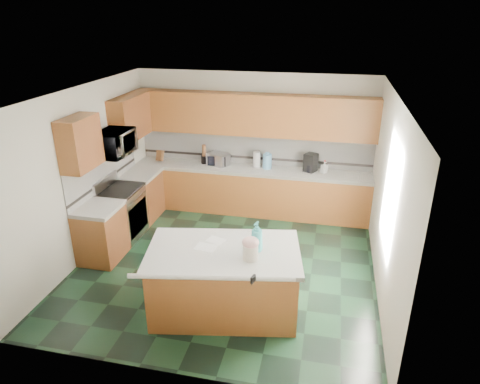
% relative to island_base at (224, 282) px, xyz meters
% --- Properties ---
extents(floor, '(4.60, 4.60, 0.00)m').
position_rel_island_base_xyz_m(floor, '(-0.25, 1.09, -0.43)').
color(floor, black).
rests_on(floor, ground).
extents(ceiling, '(4.60, 4.60, 0.00)m').
position_rel_island_base_xyz_m(ceiling, '(-0.25, 1.09, 2.27)').
color(ceiling, white).
rests_on(ceiling, ground).
extents(wall_back, '(4.60, 0.04, 2.70)m').
position_rel_island_base_xyz_m(wall_back, '(-0.25, 3.41, 0.92)').
color(wall_back, silver).
rests_on(wall_back, ground).
extents(wall_front, '(4.60, 0.04, 2.70)m').
position_rel_island_base_xyz_m(wall_front, '(-0.25, -1.23, 0.92)').
color(wall_front, silver).
rests_on(wall_front, ground).
extents(wall_left, '(0.04, 4.60, 2.70)m').
position_rel_island_base_xyz_m(wall_left, '(-2.57, 1.09, 0.92)').
color(wall_left, silver).
rests_on(wall_left, ground).
extents(wall_right, '(0.04, 4.60, 2.70)m').
position_rel_island_base_xyz_m(wall_right, '(2.07, 1.09, 0.92)').
color(wall_right, silver).
rests_on(wall_right, ground).
extents(back_base_cab, '(4.60, 0.60, 0.86)m').
position_rel_island_base_xyz_m(back_base_cab, '(-0.25, 3.09, 0.00)').
color(back_base_cab, '#472313').
rests_on(back_base_cab, ground).
extents(back_countertop, '(4.60, 0.64, 0.06)m').
position_rel_island_base_xyz_m(back_countertop, '(-0.25, 3.09, 0.46)').
color(back_countertop, white).
rests_on(back_countertop, back_base_cab).
extents(back_upper_cab, '(4.60, 0.33, 0.78)m').
position_rel_island_base_xyz_m(back_upper_cab, '(-0.25, 3.22, 1.51)').
color(back_upper_cab, '#472313').
rests_on(back_upper_cab, wall_back).
extents(back_backsplash, '(4.60, 0.02, 0.63)m').
position_rel_island_base_xyz_m(back_backsplash, '(-0.25, 3.37, 0.81)').
color(back_backsplash, silver).
rests_on(back_backsplash, back_countertop).
extents(back_accent_band, '(4.60, 0.01, 0.05)m').
position_rel_island_base_xyz_m(back_accent_band, '(-0.25, 3.37, 0.61)').
color(back_accent_band, black).
rests_on(back_accent_band, back_countertop).
extents(left_base_cab_rear, '(0.60, 0.82, 0.86)m').
position_rel_island_base_xyz_m(left_base_cab_rear, '(-2.25, 2.38, 0.00)').
color(left_base_cab_rear, '#472313').
rests_on(left_base_cab_rear, ground).
extents(left_counter_rear, '(0.64, 0.82, 0.06)m').
position_rel_island_base_xyz_m(left_counter_rear, '(-2.25, 2.38, 0.46)').
color(left_counter_rear, white).
rests_on(left_counter_rear, left_base_cab_rear).
extents(left_base_cab_front, '(0.60, 0.72, 0.86)m').
position_rel_island_base_xyz_m(left_base_cab_front, '(-2.25, 0.85, 0.00)').
color(left_base_cab_front, '#472313').
rests_on(left_base_cab_front, ground).
extents(left_counter_front, '(0.64, 0.72, 0.06)m').
position_rel_island_base_xyz_m(left_counter_front, '(-2.25, 0.85, 0.46)').
color(left_counter_front, white).
rests_on(left_counter_front, left_base_cab_front).
extents(left_backsplash, '(0.02, 2.30, 0.63)m').
position_rel_island_base_xyz_m(left_backsplash, '(-2.54, 1.64, 0.81)').
color(left_backsplash, silver).
rests_on(left_backsplash, wall_left).
extents(left_accent_band, '(0.01, 2.30, 0.05)m').
position_rel_island_base_xyz_m(left_accent_band, '(-2.53, 1.64, 0.61)').
color(left_accent_band, black).
rests_on(left_accent_band, wall_left).
extents(left_upper_cab_rear, '(0.33, 1.09, 0.78)m').
position_rel_island_base_xyz_m(left_upper_cab_rear, '(-2.38, 2.51, 1.51)').
color(left_upper_cab_rear, '#472313').
rests_on(left_upper_cab_rear, wall_left).
extents(left_upper_cab_front, '(0.33, 0.72, 0.78)m').
position_rel_island_base_xyz_m(left_upper_cab_front, '(-2.38, 0.85, 1.51)').
color(left_upper_cab_front, '#472313').
rests_on(left_upper_cab_front, wall_left).
extents(range_body, '(0.60, 0.76, 0.88)m').
position_rel_island_base_xyz_m(range_body, '(-2.25, 1.59, 0.01)').
color(range_body, '#B7B7BC').
rests_on(range_body, ground).
extents(range_oven_door, '(0.02, 0.68, 0.55)m').
position_rel_island_base_xyz_m(range_oven_door, '(-1.96, 1.59, -0.03)').
color(range_oven_door, black).
rests_on(range_oven_door, range_body).
extents(range_cooktop, '(0.62, 0.78, 0.04)m').
position_rel_island_base_xyz_m(range_cooktop, '(-2.25, 1.59, 0.47)').
color(range_cooktop, black).
rests_on(range_cooktop, range_body).
extents(range_handle, '(0.02, 0.66, 0.02)m').
position_rel_island_base_xyz_m(range_handle, '(-1.93, 1.59, 0.35)').
color(range_handle, '#B7B7BC').
rests_on(range_handle, range_body).
extents(range_backguard, '(0.06, 0.76, 0.18)m').
position_rel_island_base_xyz_m(range_backguard, '(-2.51, 1.59, 0.59)').
color(range_backguard, '#B7B7BC').
rests_on(range_backguard, range_body).
extents(microwave, '(0.50, 0.73, 0.41)m').
position_rel_island_base_xyz_m(microwave, '(-2.25, 1.59, 1.30)').
color(microwave, '#B7B7BC').
rests_on(microwave, wall_left).
extents(island_base, '(2.01, 1.37, 0.86)m').
position_rel_island_base_xyz_m(island_base, '(0.00, 0.00, 0.00)').
color(island_base, '#472313').
rests_on(island_base, ground).
extents(island_top, '(2.13, 1.49, 0.06)m').
position_rel_island_base_xyz_m(island_top, '(0.00, 0.00, 0.46)').
color(island_top, white).
rests_on(island_top, island_base).
extents(island_bullnose, '(1.93, 0.41, 0.06)m').
position_rel_island_base_xyz_m(island_bullnose, '(0.00, -0.58, 0.46)').
color(island_bullnose, white).
rests_on(island_bullnose, island_base).
extents(treat_jar, '(0.20, 0.20, 0.20)m').
position_rel_island_base_xyz_m(treat_jar, '(0.38, -0.13, 0.59)').
color(treat_jar, beige).
rests_on(treat_jar, island_top).
extents(treat_jar_lid, '(0.21, 0.21, 0.13)m').
position_rel_island_base_xyz_m(treat_jar_lid, '(0.38, -0.13, 0.72)').
color(treat_jar_lid, beige).
rests_on(treat_jar_lid, treat_jar).
extents(treat_jar_knob, '(0.07, 0.02, 0.02)m').
position_rel_island_base_xyz_m(treat_jar_knob, '(0.38, -0.13, 0.77)').
color(treat_jar_knob, tan).
rests_on(treat_jar_knob, treat_jar_lid).
extents(treat_jar_knob_end_l, '(0.04, 0.04, 0.04)m').
position_rel_island_base_xyz_m(treat_jar_knob_end_l, '(0.34, -0.13, 0.77)').
color(treat_jar_knob_end_l, tan).
rests_on(treat_jar_knob_end_l, treat_jar_lid).
extents(treat_jar_knob_end_r, '(0.04, 0.04, 0.04)m').
position_rel_island_base_xyz_m(treat_jar_knob_end_r, '(0.41, -0.13, 0.77)').
color(treat_jar_knob_end_r, tan).
rests_on(treat_jar_knob_end_r, treat_jar_lid).
extents(soap_bottle_island, '(0.19, 0.19, 0.41)m').
position_rel_island_base_xyz_m(soap_bottle_island, '(0.42, 0.08, 0.69)').
color(soap_bottle_island, teal).
rests_on(soap_bottle_island, island_top).
extents(paper_sheet_a, '(0.29, 0.23, 0.00)m').
position_rel_island_base_xyz_m(paper_sheet_a, '(-0.24, 0.02, 0.49)').
color(paper_sheet_a, white).
rests_on(paper_sheet_a, island_top).
extents(paper_sheet_b, '(0.29, 0.25, 0.00)m').
position_rel_island_base_xyz_m(paper_sheet_b, '(-0.16, 0.22, 0.49)').
color(paper_sheet_b, white).
rests_on(paper_sheet_b, island_top).
extents(clamp_body, '(0.05, 0.09, 0.08)m').
position_rel_island_base_xyz_m(clamp_body, '(0.49, -0.56, 0.50)').
color(clamp_body, black).
rests_on(clamp_body, island_top).
extents(clamp_handle, '(0.01, 0.06, 0.01)m').
position_rel_island_base_xyz_m(clamp_handle, '(0.49, -0.61, 0.48)').
color(clamp_handle, black).
rests_on(clamp_handle, island_top).
extents(knife_block, '(0.15, 0.18, 0.24)m').
position_rel_island_base_xyz_m(knife_block, '(-2.13, 3.14, 0.60)').
color(knife_block, '#472814').
rests_on(knife_block, back_countertop).
extents(utensil_crock, '(0.12, 0.12, 0.16)m').
position_rel_island_base_xyz_m(utensil_crock, '(-1.21, 3.17, 0.57)').
color(utensil_crock, black).
rests_on(utensil_crock, back_countertop).
extents(utensil_bundle, '(0.07, 0.07, 0.23)m').
position_rel_island_base_xyz_m(utensil_bundle, '(-1.21, 3.17, 0.76)').
color(utensil_bundle, '#472814').
rests_on(utensil_bundle, utensil_crock).
extents(toaster_oven, '(0.48, 0.42, 0.23)m').
position_rel_island_base_xyz_m(toaster_oven, '(-0.91, 3.14, 0.61)').
color(toaster_oven, '#B7B7BC').
rests_on(toaster_oven, back_countertop).
extents(toaster_oven_door, '(0.36, 0.01, 0.19)m').
position_rel_island_base_xyz_m(toaster_oven_door, '(-0.91, 3.01, 0.61)').
color(toaster_oven_door, black).
rests_on(toaster_oven_door, toaster_oven).
extents(paper_towel, '(0.14, 0.14, 0.30)m').
position_rel_island_base_xyz_m(paper_towel, '(-0.15, 3.19, 0.64)').
color(paper_towel, white).
rests_on(paper_towel, back_countertop).
extents(paper_towel_base, '(0.20, 0.20, 0.01)m').
position_rel_island_base_xyz_m(paper_towel_base, '(-0.15, 3.19, 0.50)').
color(paper_towel_base, '#B7B7BC').
rests_on(paper_towel_base, back_countertop).
extents(water_jug, '(0.17, 0.17, 0.28)m').
position_rel_island_base_xyz_m(water_jug, '(0.07, 3.15, 0.63)').
color(water_jug, '#60A0D2').
rests_on(water_jug, back_countertop).
extents(water_jug_neck, '(0.08, 0.08, 0.04)m').
position_rel_island_base_xyz_m(water_jug_neck, '(0.07, 3.15, 0.79)').
color(water_jug_neck, '#60A0D2').
rests_on(water_jug_neck, water_jug).
extents(coffee_maker, '(0.28, 0.29, 0.35)m').
position_rel_island_base_xyz_m(coffee_maker, '(0.89, 3.17, 0.66)').
color(coffee_maker, black).
rests_on(coffee_maker, back_countertop).
extents(coffee_carafe, '(0.14, 0.14, 0.14)m').
position_rel_island_base_xyz_m(coffee_carafe, '(0.89, 3.12, 0.56)').
color(coffee_carafe, black).
rests_on(coffee_carafe, back_countertop).
extents(soap_bottle_back, '(0.14, 0.14, 0.22)m').
position_rel_island_base_xyz_m(soap_bottle_back, '(1.15, 3.14, 0.60)').
color(soap_bottle_back, white).
rests_on(soap_bottle_back, back_countertop).
extents(soap_back_cap, '(0.02, 0.02, 0.03)m').
position_rel_island_base_xyz_m(soap_back_cap, '(1.15, 3.14, 0.72)').
color(soap_back_cap, red).
rests_on(soap_back_cap, soap_bottle_back).
extents(window_light_proxy, '(0.02, 1.40, 1.10)m').
position_rel_island_base_xyz_m(window_light_proxy, '(2.04, 0.89, 1.07)').
color(window_light_proxy, white).
rests_on(window_light_proxy, wall_right).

